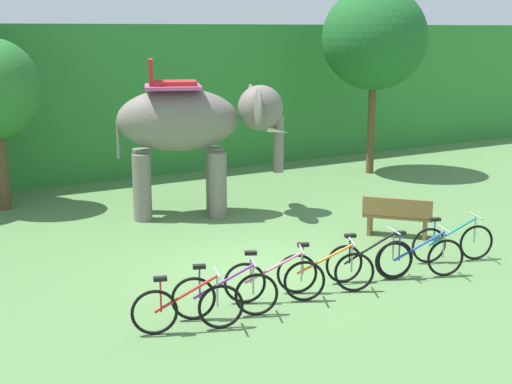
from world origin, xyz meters
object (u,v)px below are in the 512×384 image
at_px(tree_right, 374,38).
at_px(bike_teal, 453,242).
at_px(bike_red, 188,308).
at_px(bike_pink, 274,280).
at_px(wooden_bench, 397,216).
at_px(bike_purple, 225,295).
at_px(bike_black, 370,260).
at_px(elephant, 192,126).
at_px(bike_blue, 420,258).
at_px(bike_orange, 325,271).

distance_m(tree_right, bike_teal, 9.53).
relative_size(tree_right, bike_red, 3.50).
height_order(bike_pink, wooden_bench, bike_pink).
xyz_separation_m(bike_purple, wooden_bench, (5.33, 2.07, 0.09)).
xyz_separation_m(tree_right, bike_red, (-10.03, -8.12, -3.79)).
bearing_deg(bike_red, bike_black, 5.94).
bearing_deg(bike_black, bike_pink, -178.87).
relative_size(elephant, wooden_bench, 3.04).
bearing_deg(bike_pink, bike_red, -168.53).
distance_m(tree_right, bike_pink, 11.97).
height_order(bike_purple, bike_black, same).
relative_size(bike_teal, wooden_bench, 1.18).
height_order(bike_black, wooden_bench, bike_black).
height_order(elephant, bike_blue, elephant).
bearing_deg(tree_right, elephant, -165.09).
bearing_deg(bike_purple, elephant, 69.35).
relative_size(bike_pink, bike_black, 0.94).
height_order(elephant, bike_black, elephant).
bearing_deg(bike_black, bike_blue, -21.87).
bearing_deg(bike_orange, wooden_bench, 30.59).
bearing_deg(bike_teal, bike_pink, -179.00).
bearing_deg(bike_orange, bike_black, 5.27).
distance_m(elephant, bike_purple, 6.73).
bearing_deg(bike_orange, tree_right, 47.02).
relative_size(bike_pink, bike_teal, 0.96).
height_order(bike_teal, wooden_bench, bike_teal).
height_order(bike_orange, bike_blue, same).
xyz_separation_m(bike_pink, bike_teal, (4.14, 0.07, 0.00)).
relative_size(elephant, bike_red, 2.55).
bearing_deg(bike_red, bike_orange, 6.19).
height_order(bike_red, bike_black, same).
distance_m(elephant, bike_pink, 6.30).
xyz_separation_m(bike_black, wooden_bench, (2.27, 1.86, 0.09)).
bearing_deg(bike_pink, bike_purple, -170.79).
distance_m(elephant, wooden_bench, 5.31).
height_order(bike_orange, bike_black, same).
xyz_separation_m(tree_right, bike_orange, (-7.29, -7.82, -3.79)).
bearing_deg(bike_orange, bike_purple, -176.92).
xyz_separation_m(tree_right, bike_blue, (-5.37, -8.08, -3.79)).
height_order(bike_purple, bike_pink, same).
bearing_deg(bike_pink, elephant, 77.86).
xyz_separation_m(bike_purple, bike_black, (3.06, 0.21, 0.00)).
distance_m(tree_right, bike_blue, 10.41).
xyz_separation_m(tree_right, wooden_bench, (-3.98, -5.86, -3.70)).
xyz_separation_m(elephant, bike_teal, (2.87, -5.82, -1.82)).
xyz_separation_m(bike_orange, bike_teal, (3.14, 0.13, 0.00)).
distance_m(bike_purple, bike_teal, 5.16).
bearing_deg(elephant, bike_blue, -75.09).
bearing_deg(bike_blue, wooden_bench, 57.83).
bearing_deg(bike_red, bike_blue, 0.54).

